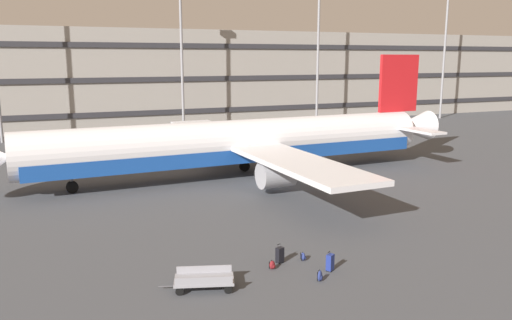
{
  "coord_description": "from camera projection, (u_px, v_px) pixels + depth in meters",
  "views": [
    {
      "loc": [
        -16.93,
        -36.91,
        9.98
      ],
      "look_at": [
        -3.48,
        -4.47,
        3.0
      ],
      "focal_mm": 36.0,
      "sensor_mm": 36.0,
      "label": 1
    }
  ],
  "objects": [
    {
      "name": "terminal_structure",
      "position": [
        156.0,
        77.0,
        81.57
      ],
      "size": [
        165.58,
        18.17,
        14.11
      ],
      "color": "gray",
      "rests_on": "ground_plane"
    },
    {
      "name": "backpack_navy",
      "position": [
        320.0,
        276.0,
        23.32
      ],
      "size": [
        0.4,
        0.4,
        0.56
      ],
      "color": "navy",
      "rests_on": "ground_plane"
    },
    {
      "name": "suitcase_small",
      "position": [
        330.0,
        262.0,
        24.42
      ],
      "size": [
        0.45,
        0.42,
        0.94
      ],
      "color": "navy",
      "rests_on": "ground_plane"
    },
    {
      "name": "backpack_scuffed",
      "position": [
        272.0,
        265.0,
        24.66
      ],
      "size": [
        0.41,
        0.39,
        0.47
      ],
      "color": "maroon",
      "rests_on": "ground_plane"
    },
    {
      "name": "ground_plane",
      "position": [
        274.0,
        183.0,
        41.74
      ],
      "size": [
        600.0,
        600.0,
        0.0
      ],
      "primitive_type": "plane",
      "color": "#424449"
    },
    {
      "name": "suitcase_laid_flat",
      "position": [
        280.0,
        255.0,
        25.38
      ],
      "size": [
        0.43,
        0.38,
        0.96
      ],
      "color": "black",
      "rests_on": "ground_plane"
    },
    {
      "name": "backpack_teal",
      "position": [
        303.0,
        257.0,
        25.74
      ],
      "size": [
        0.32,
        0.4,
        0.46
      ],
      "color": "navy",
      "rests_on": "ground_plane"
    },
    {
      "name": "light_mast_center_left",
      "position": [
        182.0,
        48.0,
        67.96
      ],
      "size": [
        1.8,
        0.5,
        19.46
      ],
      "color": "gray",
      "rests_on": "ground_plane"
    },
    {
      "name": "airliner",
      "position": [
        241.0,
        143.0,
        43.77
      ],
      "size": [
        41.26,
        33.39,
        10.33
      ],
      "color": "silver",
      "rests_on": "ground_plane"
    },
    {
      "name": "baggage_cart",
      "position": [
        204.0,
        280.0,
        22.51
      ],
      "size": [
        3.35,
        2.02,
        0.82
      ],
      "color": "gray",
      "rests_on": "ground_plane"
    },
    {
      "name": "light_mast_right",
      "position": [
        446.0,
        28.0,
        83.99
      ],
      "size": [
        1.8,
        0.5,
        26.17
      ],
      "color": "gray",
      "rests_on": "ground_plane"
    },
    {
      "name": "light_mast_center_right",
      "position": [
        319.0,
        26.0,
        75.07
      ],
      "size": [
        1.8,
        0.5,
        25.81
      ],
      "color": "gray",
      "rests_on": "ground_plane"
    }
  ]
}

